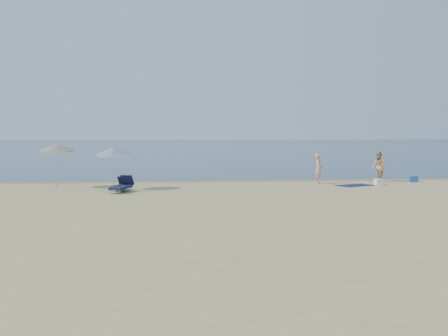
% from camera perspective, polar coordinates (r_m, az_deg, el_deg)
% --- Properties ---
extents(ground, '(160.00, 160.00, 0.00)m').
position_cam_1_polar(ground, '(15.44, 18.51, -7.54)').
color(ground, tan).
rests_on(ground, ground).
extents(sea, '(240.00, 160.00, 0.01)m').
position_cam_1_polar(sea, '(114.02, -2.45, 2.28)').
color(sea, '#0D274E').
rests_on(sea, ground).
extents(wet_sand_strip, '(240.00, 1.60, 0.00)m').
position_cam_1_polar(wet_sand_strip, '(33.92, 5.03, -1.27)').
color(wet_sand_strip, '#847254').
rests_on(wet_sand_strip, ground).
extents(person_left, '(0.51, 0.68, 1.71)m').
position_cam_1_polar(person_left, '(32.19, 9.57, -0.06)').
color(person_left, tan).
rests_on(person_left, ground).
extents(person_right, '(0.72, 0.91, 1.80)m').
position_cam_1_polar(person_right, '(34.06, 15.41, 0.15)').
color(person_right, tan).
rests_on(person_right, ground).
extents(beach_towel, '(2.24, 1.81, 0.03)m').
position_cam_1_polar(beach_towel, '(31.44, 13.10, -1.73)').
color(beach_towel, '#0E184A').
rests_on(beach_towel, ground).
extents(white_bag, '(0.44, 0.40, 0.33)m').
position_cam_1_polar(white_bag, '(32.24, 15.41, -1.36)').
color(white_bag, white).
rests_on(white_bag, ground).
extents(blue_cooler, '(0.50, 0.36, 0.35)m').
position_cam_1_polar(blue_cooler, '(34.59, 18.65, -1.06)').
color(blue_cooler, '#2058B0').
rests_on(blue_cooler, ground).
extents(umbrella_near, '(2.29, 2.30, 2.34)m').
position_cam_1_polar(umbrella_near, '(28.97, -11.20, 1.74)').
color(umbrella_near, silver).
rests_on(umbrella_near, ground).
extents(umbrella_far, '(1.96, 1.99, 2.46)m').
position_cam_1_polar(umbrella_far, '(30.55, -16.63, 2.04)').
color(umbrella_far, silver).
rests_on(umbrella_far, ground).
extents(lounger_left, '(0.83, 1.58, 0.66)m').
position_cam_1_polar(lounger_left, '(28.74, -10.58, -1.75)').
color(lounger_left, black).
rests_on(lounger_left, ground).
extents(lounger_right, '(1.15, 1.92, 0.80)m').
position_cam_1_polar(lounger_right, '(27.81, -10.32, -1.82)').
color(lounger_right, '#15193C').
rests_on(lounger_right, ground).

